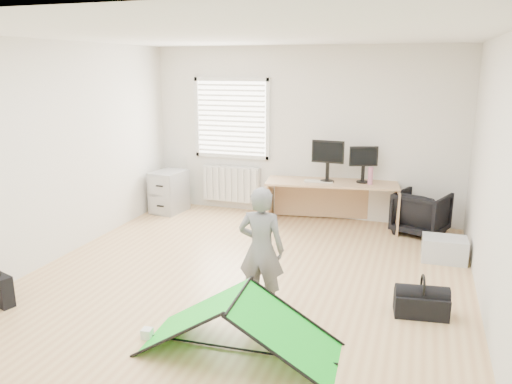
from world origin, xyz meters
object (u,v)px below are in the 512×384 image
(filing_cabinet, at_px, (169,192))
(storage_crate, at_px, (444,249))
(person, at_px, (261,249))
(kite, at_px, (239,323))
(monitor_right, at_px, (363,169))
(duffel_bag, at_px, (421,305))
(desk, at_px, (331,203))
(office_chair, at_px, (421,213))
(monitor_left, at_px, (328,167))
(thermos, at_px, (370,176))

(filing_cabinet, xyz_separation_m, storage_crate, (4.33, -0.86, -0.20))
(person, height_order, kite, person)
(monitor_right, relative_size, duffel_bag, 0.83)
(desk, xyz_separation_m, storage_crate, (1.63, -1.02, -0.19))
(filing_cabinet, relative_size, kite, 0.41)
(office_chair, bearing_deg, filing_cabinet, 23.80)
(office_chair, height_order, kite, office_chair)
(office_chair, height_order, duffel_bag, office_chair)
(monitor_right, height_order, person, person)
(filing_cabinet, bearing_deg, duffel_bag, -23.99)
(desk, distance_m, office_chair, 1.33)
(monitor_left, xyz_separation_m, person, (-0.09, -2.96, -0.27))
(monitor_left, bearing_deg, desk, 18.33)
(filing_cabinet, bearing_deg, office_chair, 8.97)
(storage_crate, distance_m, duffel_bag, 1.62)
(thermos, bearing_deg, desk, -178.08)
(office_chair, height_order, storage_crate, office_chair)
(storage_crate, bearing_deg, monitor_right, 136.23)
(kite, relative_size, duffel_bag, 3.31)
(monitor_left, xyz_separation_m, storage_crate, (1.70, -1.00, -0.76))
(filing_cabinet, height_order, duffel_bag, filing_cabinet)
(kite, xyz_separation_m, storage_crate, (1.73, 2.76, -0.11))
(filing_cabinet, bearing_deg, monitor_right, 12.04)
(monitor_right, bearing_deg, filing_cabinet, 164.25)
(thermos, xyz_separation_m, person, (-0.73, -3.00, -0.17))
(monitor_right, xyz_separation_m, thermos, (0.12, -0.09, -0.07))
(office_chair, relative_size, person, 0.55)
(monitor_right, distance_m, thermos, 0.17)
(filing_cabinet, bearing_deg, person, -40.94)
(duffel_bag, bearing_deg, person, -174.15)
(person, relative_size, storage_crate, 2.36)
(monitor_right, bearing_deg, monitor_left, 172.92)
(filing_cabinet, height_order, monitor_left, monitor_left)
(desk, distance_m, duffel_bag, 2.97)
(monitor_right, distance_m, office_chair, 1.05)
(desk, distance_m, monitor_left, 0.58)
(thermos, bearing_deg, office_chair, -3.88)
(monitor_left, relative_size, duffel_bag, 0.95)
(desk, xyz_separation_m, office_chair, (1.33, -0.03, -0.02))
(kite, bearing_deg, monitor_right, 78.67)
(monitor_right, xyz_separation_m, storage_crate, (1.18, -1.13, -0.73))
(monitor_right, bearing_deg, thermos, -56.88)
(filing_cabinet, xyz_separation_m, monitor_left, (2.63, 0.15, 0.56))
(storage_crate, xyz_separation_m, duffel_bag, (-0.25, -1.60, -0.04))
(monitor_left, bearing_deg, storage_crate, -26.83)
(kite, xyz_separation_m, duffel_bag, (1.47, 1.16, -0.15))
(duffel_bag, bearing_deg, filing_cabinet, 141.51)
(monitor_right, height_order, duffel_bag, monitor_right)
(office_chair, xyz_separation_m, kite, (-1.43, -3.75, -0.05))
(duffel_bag, bearing_deg, kite, -149.19)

